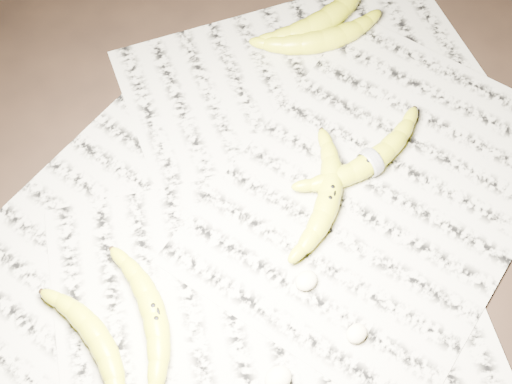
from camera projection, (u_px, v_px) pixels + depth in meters
ground at (288, 227)px, 0.99m from camera, size 3.00×3.00×0.00m
newspaper_patch at (266, 215)px, 1.00m from camera, size 0.90×0.70×0.01m
banana_left_a at (154, 316)px, 0.90m from camera, size 0.12×0.19×0.03m
banana_left_b at (99, 339)px, 0.89m from camera, size 0.07×0.17×0.03m
banana_center at (329, 196)px, 0.99m from camera, size 0.18×0.16×0.03m
banana_taped at (371, 161)px, 1.02m from camera, size 0.20×0.07×0.03m
banana_upper_a at (322, 39)px, 1.13m from camera, size 0.20×0.13×0.04m
banana_upper_b at (325, 19)px, 1.15m from camera, size 0.19×0.07×0.04m
measuring_tape at (371, 161)px, 1.02m from camera, size 0.01×0.04×0.04m
flesh_chunk_a at (278, 377)px, 0.87m from camera, size 0.04×0.03×0.02m
flesh_chunk_b at (357, 332)px, 0.90m from camera, size 0.03×0.02×0.02m
flesh_chunk_c at (307, 279)px, 0.93m from camera, size 0.03×0.03×0.02m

